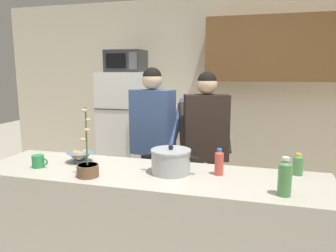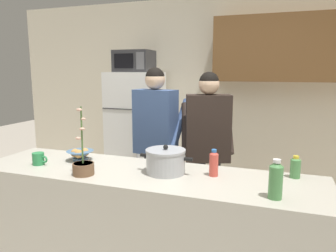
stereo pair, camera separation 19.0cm
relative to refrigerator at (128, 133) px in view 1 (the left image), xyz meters
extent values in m
cube|color=beige|center=(0.92, 0.45, 0.49)|extent=(6.00, 0.12, 2.60)
cube|color=brown|center=(2.12, 0.22, 1.09)|extent=(2.21, 0.34, 0.77)
cube|color=#BCB7A8|center=(0.92, -1.85, -0.35)|extent=(2.56, 0.68, 0.92)
cube|color=white|center=(0.00, 0.00, 0.00)|extent=(0.64, 0.64, 1.63)
cube|color=#333333|center=(0.00, -0.32, 0.36)|extent=(0.63, 0.01, 0.01)
cylinder|color=#B2B2B7|center=(0.18, -0.35, -0.08)|extent=(0.02, 0.02, 0.73)
cube|color=#2D2D30|center=(0.00, -0.02, 0.95)|extent=(0.48, 0.36, 0.28)
cube|color=black|center=(-0.06, -0.20, 0.95)|extent=(0.26, 0.01, 0.18)
cube|color=#59595B|center=(0.17, -0.20, 0.95)|extent=(0.11, 0.01, 0.21)
cylinder|color=black|center=(0.74, -0.97, -0.41)|extent=(0.11, 0.11, 0.82)
cylinder|color=black|center=(0.59, -0.94, -0.41)|extent=(0.11, 0.11, 0.82)
cube|color=#3F598C|center=(0.67, -0.96, 0.32)|extent=(0.46, 0.28, 0.65)
sphere|color=beige|center=(0.67, -0.96, 0.75)|extent=(0.20, 0.20, 0.20)
sphere|color=black|center=(0.67, -0.96, 0.77)|extent=(0.19, 0.19, 0.19)
cylinder|color=#3F598C|center=(0.90, -0.88, 0.30)|extent=(0.15, 0.39, 0.50)
cylinder|color=#3F598C|center=(0.48, -0.80, 0.30)|extent=(0.15, 0.39, 0.50)
cylinder|color=black|center=(1.28, -0.94, -0.42)|extent=(0.11, 0.11, 0.80)
cylinder|color=black|center=(1.14, -0.99, -0.42)|extent=(0.11, 0.11, 0.80)
cube|color=#2D231E|center=(1.21, -0.96, 0.30)|extent=(0.46, 0.32, 0.63)
sphere|color=beige|center=(1.21, -0.96, 0.71)|extent=(0.19, 0.19, 0.19)
sphere|color=black|center=(1.21, -0.96, 0.73)|extent=(0.18, 0.18, 0.18)
cylinder|color=#2D231E|center=(1.36, -0.78, 0.28)|extent=(0.20, 0.38, 0.48)
cylinder|color=#2D231E|center=(0.97, -0.92, 0.28)|extent=(0.20, 0.38, 0.48)
cylinder|color=#ADAFB5|center=(1.09, -1.81, 0.18)|extent=(0.28, 0.28, 0.16)
cylinder|color=#ADAFB5|center=(1.09, -1.81, 0.27)|extent=(0.29, 0.29, 0.02)
sphere|color=black|center=(1.09, -1.81, 0.30)|extent=(0.04, 0.04, 0.04)
cube|color=black|center=(0.92, -1.81, 0.22)|extent=(0.06, 0.02, 0.02)
cube|color=black|center=(1.26, -1.81, 0.22)|extent=(0.06, 0.02, 0.02)
cylinder|color=#2D8C4C|center=(0.08, -1.95, 0.15)|extent=(0.09, 0.09, 0.10)
torus|color=#2D8C4C|center=(0.14, -1.95, 0.15)|extent=(0.06, 0.01, 0.06)
cylinder|color=#4C7299|center=(0.32, -1.74, 0.12)|extent=(0.12, 0.12, 0.02)
cone|color=#4C7299|center=(0.32, -1.74, 0.16)|extent=(0.22, 0.22, 0.06)
sphere|color=tan|center=(0.28, -1.76, 0.17)|extent=(0.07, 0.07, 0.07)
sphere|color=tan|center=(0.34, -1.71, 0.17)|extent=(0.07, 0.07, 0.07)
sphere|color=tan|center=(0.33, -1.78, 0.17)|extent=(0.07, 0.07, 0.07)
cylinder|color=#4C8C4C|center=(1.84, -2.04, 0.20)|extent=(0.08, 0.08, 0.19)
cone|color=#4C8C4C|center=(1.84, -2.04, 0.31)|extent=(0.08, 0.08, 0.03)
cylinder|color=white|center=(1.84, -2.04, 0.33)|extent=(0.04, 0.04, 0.02)
cylinder|color=#D84C3F|center=(1.43, -1.76, 0.18)|extent=(0.06, 0.06, 0.16)
cone|color=#D84C3F|center=(1.43, -1.76, 0.27)|extent=(0.06, 0.06, 0.02)
cylinder|color=#3372BF|center=(1.43, -1.76, 0.29)|extent=(0.03, 0.03, 0.02)
cylinder|color=#4C8C4C|center=(1.96, -1.61, 0.17)|extent=(0.07, 0.07, 0.13)
cone|color=#4C8C4C|center=(1.96, -1.61, 0.24)|extent=(0.07, 0.07, 0.02)
cylinder|color=gold|center=(1.96, -1.61, 0.25)|extent=(0.04, 0.04, 0.02)
cylinder|color=brown|center=(0.56, -2.05, 0.15)|extent=(0.15, 0.15, 0.09)
cylinder|color=#38281E|center=(0.56, -2.05, 0.19)|extent=(0.14, 0.14, 0.01)
cylinder|color=#4C7238|center=(0.56, -2.05, 0.39)|extent=(0.01, 0.02, 0.40)
ellipsoid|color=#D8A58C|center=(0.54, -2.06, 0.37)|extent=(0.04, 0.03, 0.02)
ellipsoid|color=#D8A58C|center=(0.57, -2.05, 0.44)|extent=(0.04, 0.03, 0.02)
ellipsoid|color=#D8A58C|center=(0.56, -2.04, 0.50)|extent=(0.04, 0.03, 0.02)
ellipsoid|color=#D8A58C|center=(0.55, -2.06, 0.57)|extent=(0.04, 0.03, 0.02)
camera|label=1|loc=(1.67, -3.96, 0.83)|focal=34.35mm
camera|label=2|loc=(1.85, -3.90, 0.83)|focal=34.35mm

